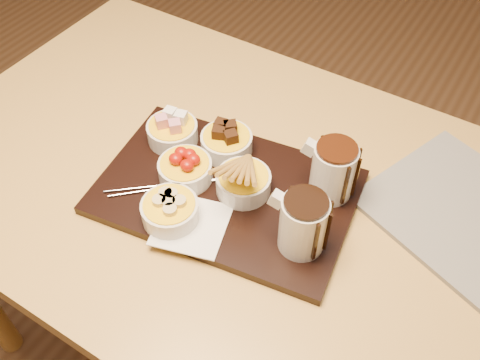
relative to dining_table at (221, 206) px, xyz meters
The scene contains 13 objects.
ground 0.65m from the dining_table, ahead, with size 5.00×5.00×0.00m, color brown.
dining_table is the anchor object (origin of this frame).
serving_board 0.12m from the dining_table, 43.40° to the right, with size 0.46×0.30×0.02m, color black.
napkin 0.19m from the dining_table, 76.16° to the right, with size 0.12×0.12×0.00m, color white.
bowl_marshmallows 0.18m from the dining_table, behind, with size 0.10×0.10×0.04m, color silver.
bowl_cake 0.14m from the dining_table, 105.58° to the left, with size 0.10×0.10×0.04m, color silver.
bowl_strawberries 0.15m from the dining_table, 125.58° to the right, with size 0.10×0.10×0.04m, color silver.
bowl_biscotti 0.15m from the dining_table, 18.99° to the right, with size 0.10×0.10×0.04m, color silver.
bowl_bananas 0.20m from the dining_table, 92.06° to the right, with size 0.10×0.10×0.04m, color silver.
pitcher_dark_chocolate 0.28m from the dining_table, 19.10° to the right, with size 0.08×0.08×0.11m, color silver.
pitcher_milk_chocolate 0.27m from the dining_table, 15.64° to the left, with size 0.08×0.08×0.11m, color silver.
fondue_skewers 0.15m from the dining_table, 119.28° to the right, with size 0.26×0.03×0.01m, color silver, non-canonical shape.
newspaper 0.48m from the dining_table, 17.55° to the left, with size 0.36×0.28×0.01m, color beige.
Camera 1 is at (0.40, -0.56, 1.51)m, focal length 40.00 mm.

